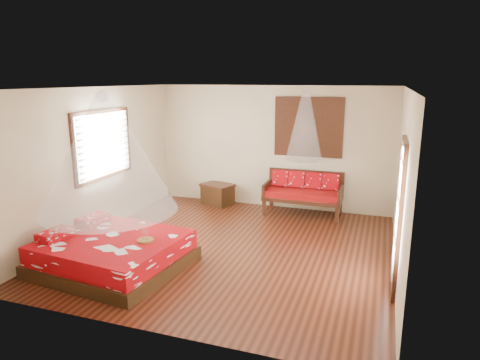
{
  "coord_description": "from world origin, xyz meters",
  "views": [
    {
      "loc": [
        2.46,
        -6.71,
        2.96
      ],
      "look_at": [
        0.01,
        0.44,
        1.15
      ],
      "focal_mm": 32.0,
      "sensor_mm": 36.0,
      "label": 1
    }
  ],
  "objects": [
    {
      "name": "window_left",
      "position": [
        -2.71,
        0.2,
        1.7
      ],
      "size": [
        0.1,
        1.74,
        1.34
      ],
      "color": "black",
      "rests_on": "wall_left"
    },
    {
      "name": "daybed",
      "position": [
        0.84,
        2.38,
        0.52
      ],
      "size": [
        1.69,
        0.75,
        0.94
      ],
      "color": "black",
      "rests_on": "floor"
    },
    {
      "name": "shutter_panel",
      "position": [
        0.84,
        2.72,
        1.9
      ],
      "size": [
        1.52,
        0.06,
        1.32
      ],
      "color": "black",
      "rests_on": "wall_back"
    },
    {
      "name": "storage_chest",
      "position": [
        -1.24,
        2.45,
        0.25
      ],
      "size": [
        0.86,
        0.74,
        0.5
      ],
      "rotation": [
        0.0,
        0.0,
        -0.34
      ],
      "color": "black",
      "rests_on": "floor"
    },
    {
      "name": "mosquito_net_main",
      "position": [
        -1.5,
        -1.37,
        1.85
      ],
      "size": [
        2.07,
        2.07,
        1.8
      ],
      "primitive_type": "cone",
      "color": "white",
      "rests_on": "ceiling"
    },
    {
      "name": "mosquito_net_daybed",
      "position": [
        0.84,
        2.25,
        2.0
      ],
      "size": [
        0.78,
        0.78,
        1.5
      ],
      "primitive_type": "cone",
      "color": "white",
      "rests_on": "ceiling"
    },
    {
      "name": "wine_tray",
      "position": [
        -0.94,
        -1.31,
        0.56
      ],
      "size": [
        0.26,
        0.26,
        0.21
      ],
      "rotation": [
        0.0,
        0.0,
        -0.3
      ],
      "color": "brown",
      "rests_on": "bed"
    },
    {
      "name": "bed",
      "position": [
        -1.52,
        -1.36,
        0.25
      ],
      "size": [
        2.29,
        2.11,
        0.64
      ],
      "rotation": [
        0.0,
        0.0,
        -0.11
      ],
      "color": "black",
      "rests_on": "floor"
    },
    {
      "name": "glazed_door",
      "position": [
        2.72,
        -0.6,
        1.07
      ],
      "size": [
        0.08,
        1.02,
        2.16
      ],
      "color": "black",
      "rests_on": "floor"
    },
    {
      "name": "room",
      "position": [
        0.0,
        0.0,
        1.4
      ],
      "size": [
        5.54,
        5.54,
        2.84
      ],
      "color": "black",
      "rests_on": "ground"
    }
  ]
}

